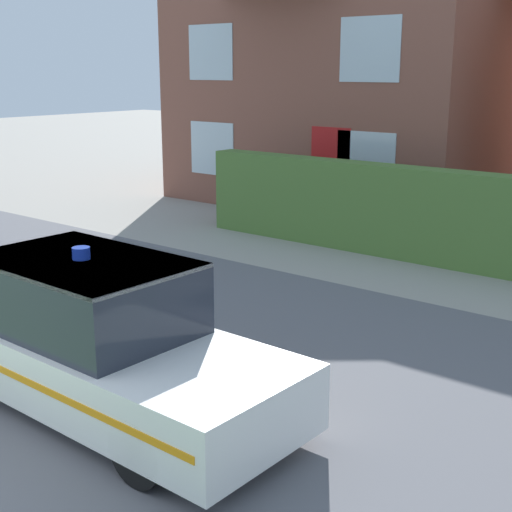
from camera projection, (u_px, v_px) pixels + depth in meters
road_strip at (195, 350)px, 8.67m from camera, size 28.00×6.87×0.01m
garden_hedge at (429, 216)px, 12.47m from camera, size 9.55×0.51×1.65m
police_car at (97, 339)px, 7.09m from camera, size 4.34×1.68×1.62m
house_left at (360, 66)px, 18.36m from camera, size 8.36×6.91×6.67m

